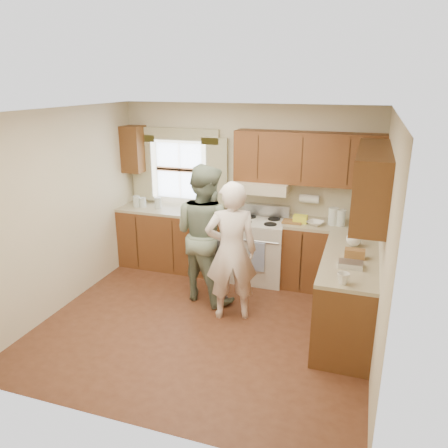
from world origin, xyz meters
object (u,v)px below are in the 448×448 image
(stove, at_px, (259,249))
(child, at_px, (220,270))
(woman_right, at_px, (205,234))
(woman_left, at_px, (231,252))

(stove, distance_m, child, 0.93)
(stove, distance_m, woman_right, 1.06)
(stove, xyz_separation_m, woman_left, (-0.06, -1.17, 0.39))
(stove, xyz_separation_m, child, (-0.30, -0.88, -0.01))
(stove, bearing_deg, woman_left, -93.15)
(woman_left, relative_size, woman_right, 0.94)
(stove, bearing_deg, child, -108.90)
(stove, relative_size, woman_left, 0.62)
(woman_left, bearing_deg, woman_right, -59.49)
(child, bearing_deg, woman_right, -26.27)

